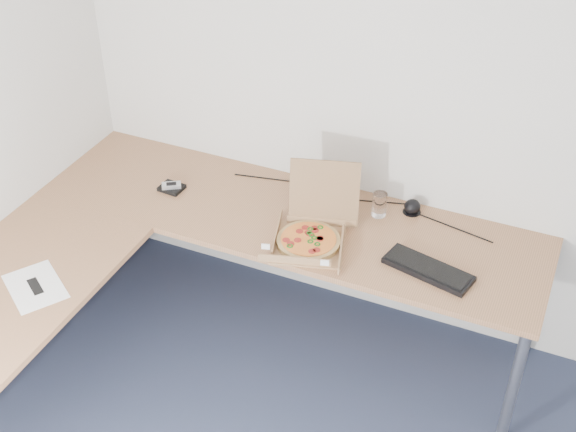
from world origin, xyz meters
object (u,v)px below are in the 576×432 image
at_px(desk, 187,253).
at_px(keyboard, 428,269).
at_px(pizza_box, 310,235).
at_px(drinking_glass, 379,204).
at_px(wallet, 172,188).

relative_size(desk, keyboard, 6.28).
xyz_separation_m(pizza_box, keyboard, (0.56, 0.02, -0.03)).
height_order(drinking_glass, wallet, drinking_glass).
bearing_deg(wallet, desk, -47.71).
distance_m(desk, wallet, 0.50).
bearing_deg(wallet, keyboard, -0.58).
relative_size(pizza_box, drinking_glass, 3.09).
height_order(drinking_glass, keyboard, drinking_glass).
height_order(keyboard, wallet, keyboard).
bearing_deg(drinking_glass, wallet, -168.33).
xyz_separation_m(desk, drinking_glass, (0.72, 0.61, 0.09)).
xyz_separation_m(desk, wallet, (-0.31, 0.39, 0.04)).
distance_m(keyboard, wallet, 1.37).
height_order(desk, drinking_glass, drinking_glass).
distance_m(pizza_box, drinking_glass, 0.40).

